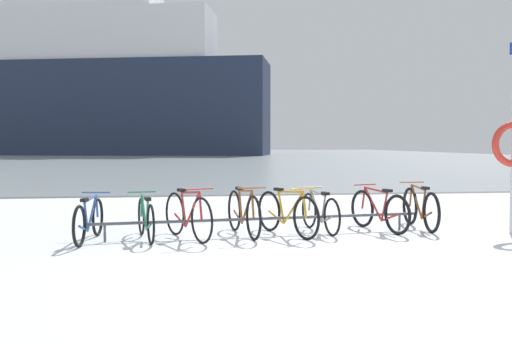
{
  "coord_description": "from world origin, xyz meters",
  "views": [
    {
      "loc": [
        -2.36,
        -6.97,
        1.54
      ],
      "look_at": [
        -0.64,
        5.93,
        0.92
      ],
      "focal_mm": 41.0,
      "sensor_mm": 36.0,
      "label": 1
    }
  ],
  "objects_px": {
    "bicycle_2": "(188,215)",
    "bicycle_3": "(244,213)",
    "bicycle_7": "(420,208)",
    "bicycle_5": "(320,212)",
    "bicycle_1": "(146,218)",
    "bicycle_6": "(379,210)",
    "bicycle_0": "(89,220)",
    "bicycle_4": "(287,213)",
    "ferry_ship": "(85,85)"
  },
  "relations": [
    {
      "from": "bicycle_2",
      "to": "bicycle_6",
      "type": "distance_m",
      "value": 3.36
    },
    {
      "from": "bicycle_3",
      "to": "bicycle_1",
      "type": "bearing_deg",
      "value": -172.62
    },
    {
      "from": "bicycle_2",
      "to": "bicycle_3",
      "type": "xyz_separation_m",
      "value": [
        0.92,
        0.26,
        -0.0
      ]
    },
    {
      "from": "bicycle_4",
      "to": "bicycle_6",
      "type": "bearing_deg",
      "value": 9.69
    },
    {
      "from": "bicycle_4",
      "to": "ferry_ship",
      "type": "bearing_deg",
      "value": 101.29
    },
    {
      "from": "bicycle_2",
      "to": "bicycle_3",
      "type": "relative_size",
      "value": 0.89
    },
    {
      "from": "bicycle_5",
      "to": "ferry_ship",
      "type": "bearing_deg",
      "value": 101.85
    },
    {
      "from": "bicycle_1",
      "to": "bicycle_6",
      "type": "relative_size",
      "value": 0.99
    },
    {
      "from": "bicycle_5",
      "to": "bicycle_6",
      "type": "relative_size",
      "value": 0.98
    },
    {
      "from": "bicycle_5",
      "to": "bicycle_7",
      "type": "distance_m",
      "value": 1.87
    },
    {
      "from": "bicycle_0",
      "to": "bicycle_6",
      "type": "height_order",
      "value": "bicycle_6"
    },
    {
      "from": "bicycle_1",
      "to": "bicycle_7",
      "type": "xyz_separation_m",
      "value": [
        4.81,
        0.55,
        0.03
      ]
    },
    {
      "from": "bicycle_5",
      "to": "ferry_ship",
      "type": "distance_m",
      "value": 69.87
    },
    {
      "from": "bicycle_1",
      "to": "ferry_ship",
      "type": "bearing_deg",
      "value": 99.4
    },
    {
      "from": "bicycle_7",
      "to": "bicycle_6",
      "type": "bearing_deg",
      "value": -169.79
    },
    {
      "from": "bicycle_4",
      "to": "bicycle_7",
      "type": "distance_m",
      "value": 2.55
    },
    {
      "from": "bicycle_6",
      "to": "ferry_ship",
      "type": "bearing_deg",
      "value": 102.7
    },
    {
      "from": "bicycle_0",
      "to": "ferry_ship",
      "type": "height_order",
      "value": "ferry_ship"
    },
    {
      "from": "bicycle_5",
      "to": "ferry_ship",
      "type": "height_order",
      "value": "ferry_ship"
    },
    {
      "from": "bicycle_0",
      "to": "bicycle_3",
      "type": "distance_m",
      "value": 2.47
    },
    {
      "from": "bicycle_0",
      "to": "bicycle_6",
      "type": "relative_size",
      "value": 1.03
    },
    {
      "from": "bicycle_4",
      "to": "bicycle_5",
      "type": "bearing_deg",
      "value": 25.76
    },
    {
      "from": "bicycle_0",
      "to": "bicycle_4",
      "type": "distance_m",
      "value": 3.17
    },
    {
      "from": "bicycle_0",
      "to": "bicycle_5",
      "type": "xyz_separation_m",
      "value": [
        3.81,
        0.47,
        0.01
      ]
    },
    {
      "from": "bicycle_5",
      "to": "bicycle_6",
      "type": "height_order",
      "value": "bicycle_6"
    },
    {
      "from": "bicycle_2",
      "to": "bicycle_6",
      "type": "xyz_separation_m",
      "value": [
        3.33,
        0.46,
        -0.03
      ]
    },
    {
      "from": "bicycle_0",
      "to": "bicycle_4",
      "type": "xyz_separation_m",
      "value": [
        3.17,
        0.16,
        0.04
      ]
    },
    {
      "from": "bicycle_1",
      "to": "bicycle_5",
      "type": "bearing_deg",
      "value": 8.18
    },
    {
      "from": "bicycle_4",
      "to": "bicycle_6",
      "type": "distance_m",
      "value": 1.71
    },
    {
      "from": "bicycle_0",
      "to": "bicycle_5",
      "type": "height_order",
      "value": "bicycle_5"
    },
    {
      "from": "bicycle_7",
      "to": "ferry_ship",
      "type": "relative_size",
      "value": 0.04
    },
    {
      "from": "bicycle_4",
      "to": "bicycle_0",
      "type": "bearing_deg",
      "value": -177.1
    },
    {
      "from": "bicycle_2",
      "to": "ferry_ship",
      "type": "bearing_deg",
      "value": 99.94
    },
    {
      "from": "bicycle_1",
      "to": "bicycle_5",
      "type": "distance_m",
      "value": 2.97
    },
    {
      "from": "bicycle_1",
      "to": "bicycle_3",
      "type": "distance_m",
      "value": 1.6
    },
    {
      "from": "bicycle_2",
      "to": "bicycle_6",
      "type": "height_order",
      "value": "bicycle_2"
    },
    {
      "from": "bicycle_4",
      "to": "bicycle_7",
      "type": "bearing_deg",
      "value": 9.86
    },
    {
      "from": "bicycle_0",
      "to": "bicycle_7",
      "type": "xyz_separation_m",
      "value": [
        5.68,
        0.6,
        0.03
      ]
    },
    {
      "from": "bicycle_3",
      "to": "ferry_ship",
      "type": "relative_size",
      "value": 0.04
    },
    {
      "from": "bicycle_1",
      "to": "bicycle_6",
      "type": "bearing_deg",
      "value": 5.77
    },
    {
      "from": "bicycle_1",
      "to": "bicycle_4",
      "type": "bearing_deg",
      "value": 2.84
    },
    {
      "from": "ferry_ship",
      "to": "bicycle_0",
      "type": "bearing_deg",
      "value": -81.31
    },
    {
      "from": "bicycle_4",
      "to": "bicycle_7",
      "type": "xyz_separation_m",
      "value": [
        2.51,
        0.44,
        -0.0
      ]
    },
    {
      "from": "bicycle_6",
      "to": "ferry_ship",
      "type": "relative_size",
      "value": 0.03
    },
    {
      "from": "bicycle_7",
      "to": "bicycle_5",
      "type": "bearing_deg",
      "value": -176.08
    },
    {
      "from": "bicycle_6",
      "to": "bicycle_2",
      "type": "bearing_deg",
      "value": -172.14
    },
    {
      "from": "bicycle_0",
      "to": "bicycle_3",
      "type": "relative_size",
      "value": 0.96
    },
    {
      "from": "bicycle_3",
      "to": "bicycle_6",
      "type": "bearing_deg",
      "value": 4.7
    },
    {
      "from": "ferry_ship",
      "to": "bicycle_1",
      "type": "bearing_deg",
      "value": -80.6
    },
    {
      "from": "bicycle_5",
      "to": "bicycle_6",
      "type": "distance_m",
      "value": 1.05
    }
  ]
}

